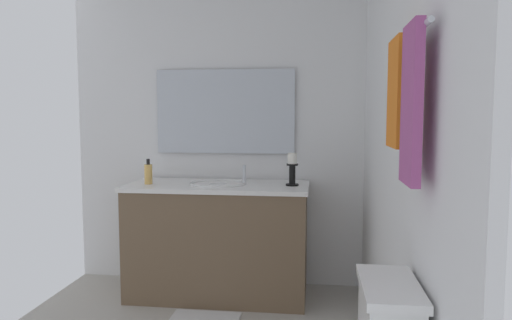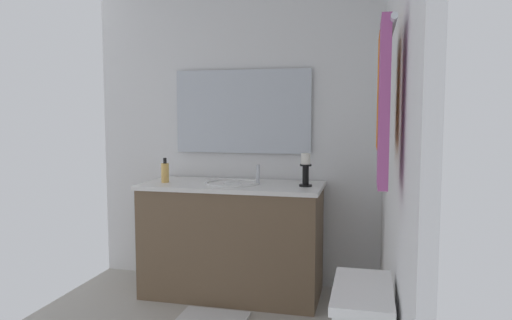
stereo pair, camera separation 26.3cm
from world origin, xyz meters
name	(u,v)px [view 1 (the left image)]	position (x,y,z in m)	size (l,w,h in m)	color
wall_back	(396,132)	(0.00, 1.13, 1.23)	(2.59, 0.04, 2.45)	white
wall_left	(219,126)	(-1.30, 0.00, 1.23)	(0.04, 2.26, 2.45)	white
vanity_cabinet	(218,240)	(-0.97, 0.06, 0.41)	(0.58, 1.30, 0.82)	brown
sink_basin	(218,189)	(-0.97, 0.06, 0.78)	(0.40, 0.40, 0.24)	white
mirror	(225,112)	(-1.25, 0.06, 1.33)	(0.02, 1.06, 0.63)	silver
candle_holder_tall	(292,169)	(-0.96, 0.59, 0.93)	(0.09, 0.09, 0.23)	black
soap_bottle	(148,174)	(-0.91, -0.43, 0.89)	(0.06, 0.06, 0.18)	#E5B259
towel_bar	(410,37)	(0.59, 1.07, 1.57)	(0.02, 0.02, 0.61)	silver
towel_near_vanity	(396,93)	(0.44, 1.05, 1.39)	(0.25, 0.03, 0.41)	orange
towel_center	(411,104)	(0.75, 1.05, 1.34)	(0.21, 0.03, 0.51)	#A54C8C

